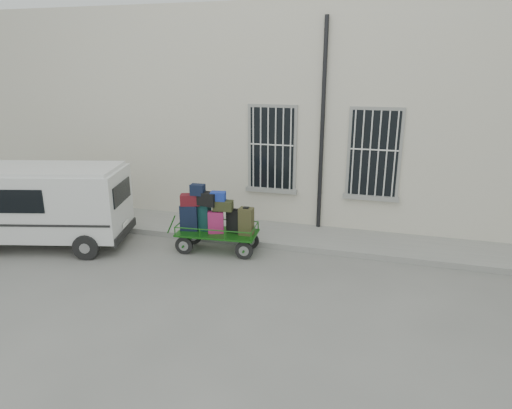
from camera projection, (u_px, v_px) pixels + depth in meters
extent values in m
plane|color=slate|center=(256.00, 271.00, 10.23)|extent=(80.00, 80.00, 0.00)
cube|color=beige|center=(304.00, 112.00, 14.40)|extent=(24.00, 5.00, 6.00)
cylinder|color=black|center=(322.00, 130.00, 11.83)|extent=(0.11, 0.11, 5.60)
cube|color=black|center=(272.00, 149.00, 12.41)|extent=(1.20, 0.08, 2.20)
cube|color=gray|center=(271.00, 190.00, 12.73)|extent=(1.45, 0.22, 0.12)
cube|color=black|center=(374.00, 154.00, 11.70)|extent=(1.20, 0.08, 2.20)
cube|color=gray|center=(371.00, 197.00, 12.02)|extent=(1.45, 0.22, 0.12)
cube|color=gray|center=(279.00, 234.00, 12.23)|extent=(24.00, 1.70, 0.15)
cylinder|color=black|center=(184.00, 246.00, 11.10)|extent=(0.45, 0.08, 0.44)
cylinder|color=gray|center=(184.00, 246.00, 11.10)|extent=(0.25, 0.10, 0.24)
cylinder|color=black|center=(193.00, 236.00, 11.73)|extent=(0.45, 0.08, 0.44)
cylinder|color=gray|center=(193.00, 236.00, 11.73)|extent=(0.25, 0.10, 0.24)
cylinder|color=black|center=(244.00, 251.00, 10.80)|extent=(0.45, 0.08, 0.44)
cylinder|color=gray|center=(244.00, 251.00, 10.80)|extent=(0.25, 0.10, 0.24)
cylinder|color=black|center=(250.00, 240.00, 11.43)|extent=(0.45, 0.08, 0.44)
cylinder|color=gray|center=(250.00, 240.00, 11.43)|extent=(0.25, 0.10, 0.24)
cube|color=#175814|center=(217.00, 233.00, 11.18)|extent=(2.01, 1.02, 0.04)
cylinder|color=#175814|center=(171.00, 224.00, 11.39)|extent=(0.26, 0.05, 0.50)
cube|color=black|center=(189.00, 218.00, 11.23)|extent=(0.46, 0.30, 0.64)
cube|color=black|center=(189.00, 205.00, 11.13)|extent=(0.18, 0.12, 0.03)
cube|color=black|center=(203.00, 217.00, 11.25)|extent=(0.43, 0.26, 0.67)
cube|color=black|center=(202.00, 203.00, 11.14)|extent=(0.17, 0.12, 0.03)
cube|color=maroon|center=(216.00, 222.00, 11.06)|extent=(0.42, 0.31, 0.54)
cube|color=black|center=(216.00, 211.00, 10.97)|extent=(0.16, 0.11, 0.03)
cube|color=black|center=(235.00, 221.00, 11.11)|extent=(0.40, 0.24, 0.57)
cube|color=black|center=(234.00, 209.00, 11.02)|extent=(0.16, 0.10, 0.03)
cube|color=#2D2916|center=(246.00, 221.00, 10.93)|extent=(0.34, 0.26, 0.66)
cube|color=black|center=(246.00, 208.00, 10.82)|extent=(0.14, 0.13, 0.03)
cube|color=#581117|center=(190.00, 200.00, 11.12)|extent=(0.53, 0.40, 0.27)
cube|color=black|center=(208.00, 199.00, 10.98)|extent=(0.53, 0.36, 0.32)
cube|color=#272B15|center=(223.00, 206.00, 10.96)|extent=(0.50, 0.31, 0.24)
cube|color=black|center=(198.00, 190.00, 10.99)|extent=(0.34, 0.23, 0.27)
cube|color=#1C1593|center=(218.00, 196.00, 10.92)|extent=(0.39, 0.28, 0.21)
cube|color=silver|center=(43.00, 202.00, 11.38)|extent=(4.28, 2.65, 1.63)
cube|color=silver|center=(39.00, 169.00, 11.13)|extent=(4.07, 2.47, 0.09)
cube|color=black|center=(1.00, 201.00, 10.49)|extent=(1.94, 0.53, 0.56)
cube|color=black|center=(122.00, 192.00, 11.24)|extent=(0.35, 1.24, 0.50)
cube|color=black|center=(125.00, 232.00, 11.55)|extent=(0.50, 1.64, 0.20)
cube|color=white|center=(126.00, 224.00, 11.48)|extent=(0.12, 0.37, 0.11)
cylinder|color=black|center=(15.00, 222.00, 12.46)|extent=(0.64, 0.35, 0.61)
cylinder|color=black|center=(86.00, 247.00, 10.80)|extent=(0.64, 0.35, 0.61)
cylinder|color=black|center=(110.00, 223.00, 12.38)|extent=(0.64, 0.35, 0.61)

